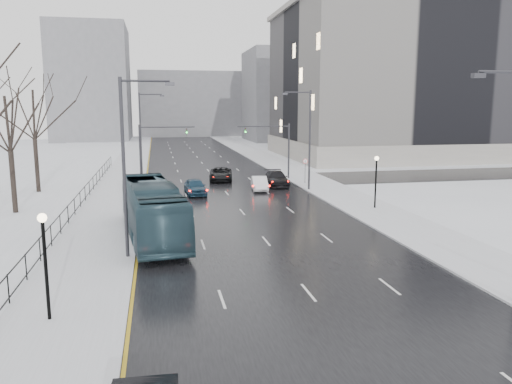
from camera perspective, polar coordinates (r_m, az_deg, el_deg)
road at (r=68.69m, az=-5.68°, el=2.68°), size 16.00×150.00×0.04m
cross_road at (r=56.86m, az=-4.48°, el=1.22°), size 130.00×10.00×0.04m
sidewalk_left at (r=68.47m, az=-14.47°, el=2.44°), size 5.00×150.00×0.16m
sidewalk_right at (r=70.47m, az=2.85°, el=2.94°), size 5.00×150.00×0.16m
park_strip at (r=69.66m, az=-22.29°, el=2.13°), size 14.00×150.00×0.12m
tree_park_d at (r=44.13m, az=-25.75°, el=-2.26°), size 8.75×8.75×12.50m
tree_park_e at (r=53.79m, az=-23.57°, el=-0.09°), size 9.45×9.45×13.50m
iron_fence at (r=39.12m, az=-20.47°, el=-1.98°), size 0.06×70.00×1.30m
streetlight_r_mid at (r=50.15m, az=5.91°, el=6.48°), size 2.95×0.25×10.00m
streetlight_l_near at (r=28.03m, az=-14.43°, el=3.64°), size 2.95×0.25×10.00m
streetlight_l_far at (r=59.93m, az=-12.85°, el=6.82°), size 2.95×0.25×10.00m
lamppost_l at (r=21.06m, az=-23.01°, el=-6.23°), size 0.36×0.36×4.28m
lamppost_r_mid at (r=42.11m, az=13.56°, el=1.97°), size 0.36×0.36×4.28m
mast_signal_right at (r=57.72m, az=2.73°, el=5.45°), size 6.10×0.33×6.50m
mast_signal_left at (r=56.02m, az=-12.03°, el=5.11°), size 6.10×0.33×6.50m
no_uturn_sign at (r=54.55m, az=5.65°, el=3.25°), size 0.60×0.06×2.70m
civic_building at (r=90.08m, az=16.55°, el=11.14°), size 41.00×31.00×24.80m
bldg_far_right at (r=127.65m, az=4.53°, el=10.90°), size 24.00×20.00×22.00m
bldg_far_left at (r=133.84m, az=-18.27°, el=11.68°), size 18.00×22.00×28.00m
bldg_far_center at (r=148.22m, az=-7.29°, el=9.92°), size 30.00×18.00×18.00m
bus at (r=32.91m, az=-11.73°, el=-2.04°), size 4.53×13.22×3.61m
sedan_center_near at (r=48.35m, az=-6.97°, el=0.61°), size 2.11×4.66×1.55m
sedan_right_near at (r=50.53m, az=0.39°, el=0.99°), size 1.94×4.39×1.40m
sedan_right_cross at (r=57.18m, az=-4.04°, el=2.05°), size 3.24×5.73×1.51m
sedan_right_far at (r=53.47m, az=2.37°, el=1.54°), size 2.46×5.40×1.53m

